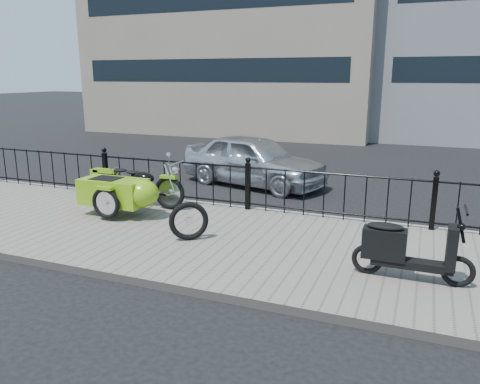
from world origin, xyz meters
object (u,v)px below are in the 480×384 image
at_px(spare_tire, 189,221).
at_px(sedan_car, 254,160).
at_px(scooter, 404,250).
at_px(motorcycle_sidecar, 126,191).

distance_m(spare_tire, sedan_car, 4.69).
bearing_deg(spare_tire, scooter, -4.72).
bearing_deg(sedan_car, scooter, -126.48).
xyz_separation_m(motorcycle_sidecar, scooter, (5.24, -1.17, -0.06)).
relative_size(motorcycle_sidecar, spare_tire, 3.46).
xyz_separation_m(motorcycle_sidecar, spare_tire, (1.86, -0.89, -0.14)).
xyz_separation_m(motorcycle_sidecar, sedan_car, (1.29, 3.77, 0.07)).
height_order(spare_tire, sedan_car, sedan_car).
relative_size(motorcycle_sidecar, scooter, 1.45).
distance_m(scooter, sedan_car, 6.32).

